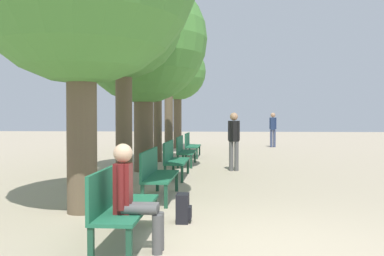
{
  "coord_description": "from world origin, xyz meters",
  "views": [
    {
      "loc": [
        -0.43,
        -4.93,
        1.51
      ],
      "look_at": [
        -1.11,
        4.23,
        1.28
      ],
      "focal_mm": 40.0,
      "sensor_mm": 36.0,
      "label": 1
    }
  ],
  "objects_px": {
    "tree_row_3": "(158,50)",
    "tree_row_4": "(169,36)",
    "backpack": "(183,208)",
    "tree_row_5": "(177,73)",
    "tree_row_2": "(143,41)",
    "bench_row_0": "(119,200)",
    "bench_row_4": "(190,144)",
    "pedestrian_near": "(234,138)",
    "bench_row_1": "(156,171)",
    "pedestrian_mid": "(273,127)",
    "bench_row_3": "(184,149)",
    "person_seated": "(133,194)",
    "bench_row_2": "(173,157)",
    "tree_row_1": "(124,21)"
  },
  "relations": [
    {
      "from": "tree_row_2",
      "to": "tree_row_5",
      "type": "xyz_separation_m",
      "value": [
        0.0,
        8.83,
        0.04
      ]
    },
    {
      "from": "backpack",
      "to": "pedestrian_mid",
      "type": "xyz_separation_m",
      "value": [
        3.07,
        15.75,
        0.8
      ]
    },
    {
      "from": "bench_row_1",
      "to": "tree_row_1",
      "type": "relative_size",
      "value": 0.34
    },
    {
      "from": "tree_row_1",
      "to": "pedestrian_mid",
      "type": "xyz_separation_m",
      "value": [
        4.72,
        12.37,
        -2.66
      ]
    },
    {
      "from": "tree_row_1",
      "to": "tree_row_2",
      "type": "xyz_separation_m",
      "value": [
        0.0,
        2.37,
        -0.02
      ]
    },
    {
      "from": "tree_row_1",
      "to": "tree_row_3",
      "type": "distance_m",
      "value": 4.94
    },
    {
      "from": "pedestrian_near",
      "to": "bench_row_4",
      "type": "bearing_deg",
      "value": 110.8
    },
    {
      "from": "tree_row_1",
      "to": "backpack",
      "type": "distance_m",
      "value": 5.11
    },
    {
      "from": "bench_row_4",
      "to": "tree_row_5",
      "type": "height_order",
      "value": "tree_row_5"
    },
    {
      "from": "tree_row_4",
      "to": "backpack",
      "type": "bearing_deg",
      "value": -81.63
    },
    {
      "from": "pedestrian_near",
      "to": "bench_row_1",
      "type": "bearing_deg",
      "value": -109.95
    },
    {
      "from": "bench_row_0",
      "to": "pedestrian_mid",
      "type": "bearing_deg",
      "value": 77.42
    },
    {
      "from": "bench_row_0",
      "to": "pedestrian_near",
      "type": "distance_m",
      "value": 7.2
    },
    {
      "from": "backpack",
      "to": "pedestrian_near",
      "type": "xyz_separation_m",
      "value": [
        0.87,
        6.0,
        0.74
      ]
    },
    {
      "from": "bench_row_4",
      "to": "backpack",
      "type": "distance_m",
      "value": 10.09
    },
    {
      "from": "bench_row_3",
      "to": "tree_row_2",
      "type": "relative_size",
      "value": 0.31
    },
    {
      "from": "bench_row_0",
      "to": "bench_row_4",
      "type": "distance_m",
      "value": 11.08
    },
    {
      "from": "tree_row_2",
      "to": "person_seated",
      "type": "xyz_separation_m",
      "value": [
        1.22,
        -7.11,
        -2.99
      ]
    },
    {
      "from": "bench_row_2",
      "to": "tree_row_1",
      "type": "distance_m",
      "value": 3.48
    },
    {
      "from": "tree_row_3",
      "to": "tree_row_4",
      "type": "xyz_separation_m",
      "value": [
        0.0,
        2.93,
        1.02
      ]
    },
    {
      "from": "pedestrian_near",
      "to": "pedestrian_mid",
      "type": "relative_size",
      "value": 0.94
    },
    {
      "from": "bench_row_0",
      "to": "bench_row_4",
      "type": "xyz_separation_m",
      "value": [
        0.0,
        11.08,
        0.0
      ]
    },
    {
      "from": "tree_row_5",
      "to": "tree_row_2",
      "type": "bearing_deg",
      "value": -90.0
    },
    {
      "from": "bench_row_0",
      "to": "pedestrian_near",
      "type": "bearing_deg",
      "value": 77.61
    },
    {
      "from": "bench_row_4",
      "to": "pedestrian_mid",
      "type": "relative_size",
      "value": 0.98
    },
    {
      "from": "tree_row_1",
      "to": "tree_row_2",
      "type": "bearing_deg",
      "value": 90.0
    },
    {
      "from": "tree_row_5",
      "to": "tree_row_3",
      "type": "bearing_deg",
      "value": -90.0
    },
    {
      "from": "bench_row_3",
      "to": "bench_row_2",
      "type": "bearing_deg",
      "value": -90.0
    },
    {
      "from": "bench_row_1",
      "to": "pedestrian_mid",
      "type": "bearing_deg",
      "value": 75.03
    },
    {
      "from": "pedestrian_near",
      "to": "tree_row_3",
      "type": "bearing_deg",
      "value": 137.44
    },
    {
      "from": "bench_row_0",
      "to": "bench_row_1",
      "type": "distance_m",
      "value": 2.77
    },
    {
      "from": "backpack",
      "to": "person_seated",
      "type": "bearing_deg",
      "value": -107.8
    },
    {
      "from": "tree_row_2",
      "to": "pedestrian_near",
      "type": "relative_size",
      "value": 3.32
    },
    {
      "from": "bench_row_3",
      "to": "tree_row_1",
      "type": "xyz_separation_m",
      "value": [
        -0.98,
        -3.91,
        3.14
      ]
    },
    {
      "from": "bench_row_1",
      "to": "tree_row_2",
      "type": "xyz_separation_m",
      "value": [
        -0.98,
        4.0,
        3.13
      ]
    },
    {
      "from": "bench_row_1",
      "to": "tree_row_3",
      "type": "relative_size",
      "value": 0.34
    },
    {
      "from": "tree_row_4",
      "to": "bench_row_3",
      "type": "bearing_deg",
      "value": -76.08
    },
    {
      "from": "person_seated",
      "to": "pedestrian_near",
      "type": "height_order",
      "value": "pedestrian_near"
    },
    {
      "from": "bench_row_3",
      "to": "tree_row_2",
      "type": "distance_m",
      "value": 3.62
    },
    {
      "from": "bench_row_0",
      "to": "tree_row_4",
      "type": "bearing_deg",
      "value": 94.57
    },
    {
      "from": "tree_row_3",
      "to": "tree_row_5",
      "type": "distance_m",
      "value": 6.27
    },
    {
      "from": "bench_row_4",
      "to": "tree_row_4",
      "type": "distance_m",
      "value": 4.58
    },
    {
      "from": "bench_row_4",
      "to": "tree_row_5",
      "type": "relative_size",
      "value": 0.34
    },
    {
      "from": "bench_row_1",
      "to": "tree_row_4",
      "type": "height_order",
      "value": "tree_row_4"
    },
    {
      "from": "bench_row_4",
      "to": "pedestrian_mid",
      "type": "distance_m",
      "value": 6.83
    },
    {
      "from": "bench_row_2",
      "to": "bench_row_4",
      "type": "height_order",
      "value": "same"
    },
    {
      "from": "bench_row_4",
      "to": "tree_row_2",
      "type": "relative_size",
      "value": 0.31
    },
    {
      "from": "tree_row_5",
      "to": "person_seated",
      "type": "distance_m",
      "value": 16.27
    },
    {
      "from": "bench_row_2",
      "to": "pedestrian_mid",
      "type": "distance_m",
      "value": 11.85
    },
    {
      "from": "tree_row_4",
      "to": "backpack",
      "type": "xyz_separation_m",
      "value": [
        1.66,
        -11.24,
        -4.62
      ]
    }
  ]
}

